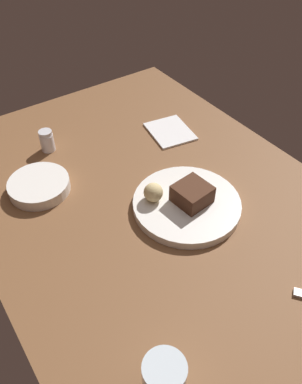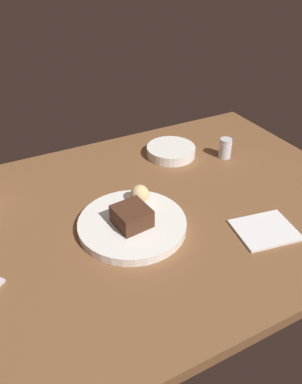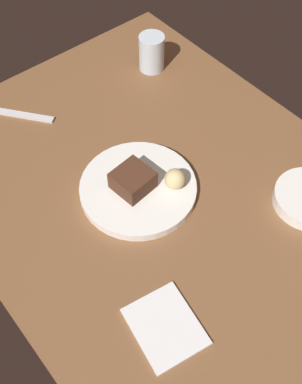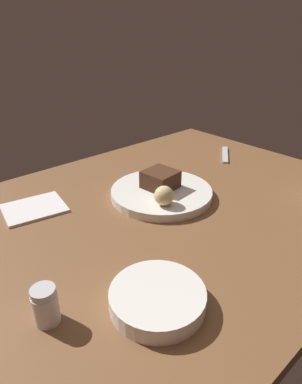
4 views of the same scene
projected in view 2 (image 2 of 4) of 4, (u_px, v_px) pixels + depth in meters
dining_table at (149, 214)px, 99.11cm from camera, size 120.00×84.00×3.00cm
dessert_plate at (132, 224)px, 91.60cm from camera, size 26.52×26.52×2.16cm
chocolate_cake_slice at (132, 216)px, 88.75cm from camera, size 8.62×8.77×4.61cm
bread_roll at (140, 194)px, 96.26cm from camera, size 4.75×4.75×4.75cm
salt_shaker at (225, 148)px, 119.39cm from camera, size 3.98×3.98×6.39cm
side_bowl at (171, 151)px, 121.29cm from camera, size 15.67×15.67×3.03cm
folded_napkin at (265, 230)px, 91.05cm from camera, size 16.09×14.09×0.60cm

